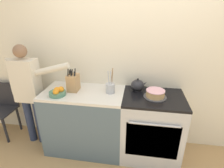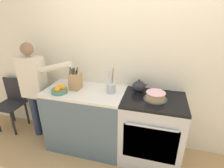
{
  "view_description": "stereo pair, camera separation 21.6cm",
  "coord_description": "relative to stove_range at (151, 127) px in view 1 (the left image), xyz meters",
  "views": [
    {
      "loc": [
        0.05,
        -1.69,
        1.92
      ],
      "look_at": [
        -0.26,
        0.27,
        1.06
      ],
      "focal_mm": 28.0,
      "sensor_mm": 36.0,
      "label": 1
    },
    {
      "loc": [
        0.26,
        -1.65,
        1.92
      ],
      "look_at": [
        -0.26,
        0.27,
        1.06
      ],
      "focal_mm": 28.0,
      "sensor_mm": 36.0,
      "label": 2
    }
  ],
  "objects": [
    {
      "name": "tea_kettle",
      "position": [
        -0.21,
        0.16,
        0.53
      ],
      "size": [
        0.22,
        0.18,
        0.17
      ],
      "color": "#232328",
      "rests_on": "stove_range"
    },
    {
      "name": "wall_back",
      "position": [
        -0.27,
        0.32,
        0.84
      ],
      "size": [
        8.0,
        0.04,
        2.6
      ],
      "color": "silver",
      "rests_on": "ground_plane"
    },
    {
      "name": "knife_block",
      "position": [
        -1.05,
        0.03,
        0.57
      ],
      "size": [
        0.13,
        0.17,
        0.32
      ],
      "color": "tan",
      "rests_on": "counter_cabinet"
    },
    {
      "name": "stove_range",
      "position": [
        0.0,
        0.0,
        0.0
      ],
      "size": [
        0.77,
        0.63,
        0.91
      ],
      "color": "#B7BABF",
      "rests_on": "ground_plane"
    },
    {
      "name": "dining_chair",
      "position": [
        -2.32,
        0.13,
        0.04
      ],
      "size": [
        0.4,
        0.4,
        0.86
      ],
      "rotation": [
        0.0,
        0.0,
        0.43
      ],
      "color": "#232328",
      "rests_on": "ground_plane"
    },
    {
      "name": "person_baker",
      "position": [
        -1.71,
        0.01,
        0.44
      ],
      "size": [
        0.89,
        0.2,
        1.51
      ],
      "rotation": [
        0.0,
        0.0,
        0.13
      ],
      "color": "#283351",
      "rests_on": "ground_plane"
    },
    {
      "name": "utensil_crock",
      "position": [
        -0.56,
        0.03,
        0.53
      ],
      "size": [
        0.12,
        0.12,
        0.34
      ],
      "color": "#B7BABF",
      "rests_on": "counter_cabinet"
    },
    {
      "name": "ground_plane",
      "position": [
        -0.27,
        -0.3,
        -0.46
      ],
      "size": [
        16.0,
        16.0,
        0.0
      ],
      "primitive_type": "plane",
      "color": "tan"
    },
    {
      "name": "counter_cabinet",
      "position": [
        -0.92,
        0.0,
        -0.0
      ],
      "size": [
        1.07,
        0.6,
        0.91
      ],
      "color": "#4C6070",
      "rests_on": "ground_plane"
    },
    {
      "name": "fruit_bowl",
      "position": [
        -1.2,
        -0.15,
        0.5
      ],
      "size": [
        0.21,
        0.21,
        0.11
      ],
      "color": "#4C7F66",
      "rests_on": "counter_cabinet"
    },
    {
      "name": "layer_cake",
      "position": [
        0.01,
        -0.0,
        0.5
      ],
      "size": [
        0.28,
        0.28,
        0.09
      ],
      "color": "#4C4C51",
      "rests_on": "stove_range"
    }
  ]
}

